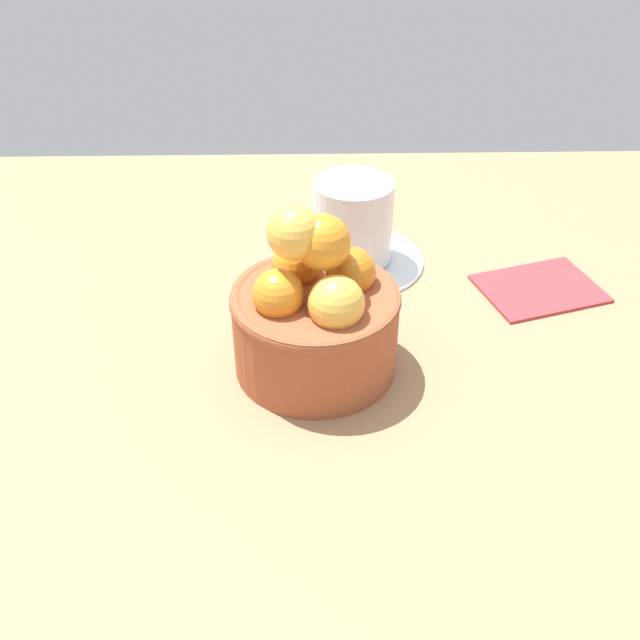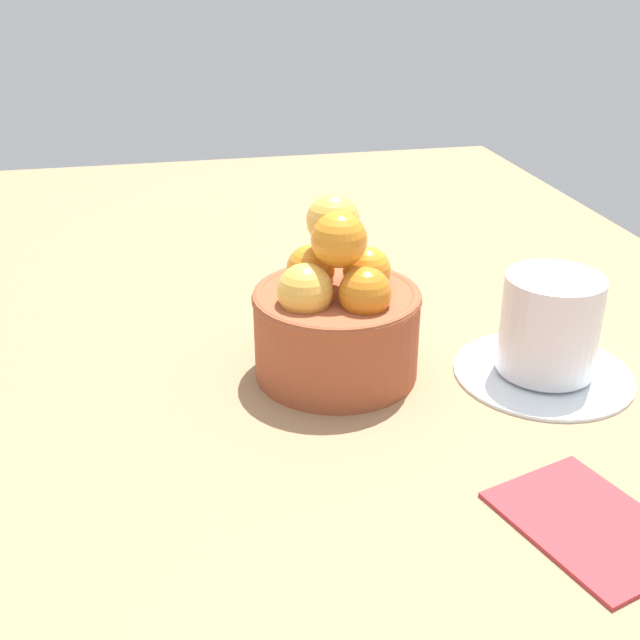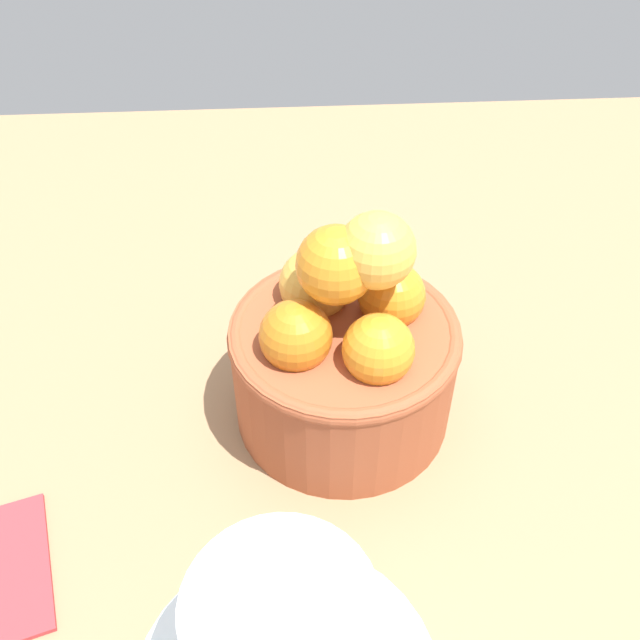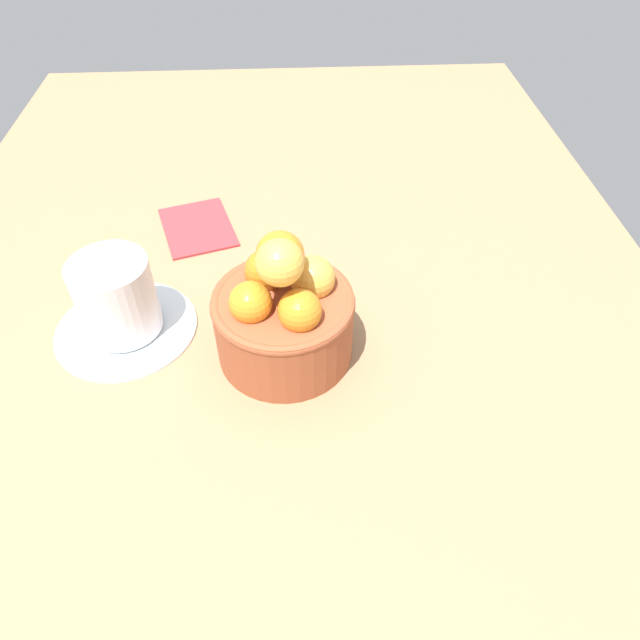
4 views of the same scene
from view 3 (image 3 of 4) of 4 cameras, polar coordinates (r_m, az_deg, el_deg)
ground_plane at (r=45.72cm, az=1.75°, el=-9.24°), size 142.07×84.51×4.61cm
terracotta_bowl at (r=40.16cm, az=1.98°, el=-2.59°), size 13.20×13.20×14.41cm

